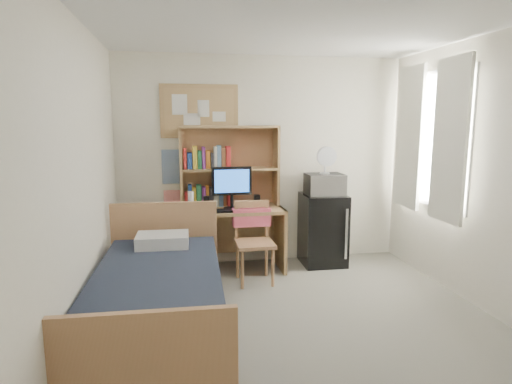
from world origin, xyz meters
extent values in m
cube|color=gray|center=(0.00, 0.00, -0.01)|extent=(3.60, 4.20, 0.02)
cube|color=white|center=(0.00, 0.00, 2.60)|extent=(3.60, 4.20, 0.02)
cube|color=white|center=(0.00, 2.10, 1.30)|extent=(3.60, 0.04, 2.60)
cube|color=white|center=(-1.80, 0.00, 1.30)|extent=(0.04, 4.20, 2.60)
cube|color=white|center=(1.75, 1.20, 1.60)|extent=(0.10, 1.40, 1.70)
cube|color=white|center=(1.72, 0.80, 1.60)|extent=(0.04, 0.55, 1.70)
cube|color=white|center=(1.72, 1.60, 1.60)|extent=(0.04, 0.55, 1.70)
cube|color=tan|center=(-0.78, 2.08, 1.92)|extent=(0.94, 0.03, 0.64)
cube|color=#234D8C|center=(-1.10, 2.09, 1.25)|extent=(0.30, 0.01, 0.42)
cube|color=#F4332B|center=(-1.10, 2.09, 0.78)|extent=(0.28, 0.01, 0.36)
cube|color=tan|center=(-0.44, 1.77, 0.39)|extent=(1.24, 0.62, 0.77)
cube|color=tan|center=(-0.24, 1.33, 0.46)|extent=(0.46, 0.46, 0.92)
cube|color=black|center=(0.73, 1.82, 0.45)|extent=(0.54, 0.54, 0.90)
cube|color=#1A202E|center=(-1.25, 0.21, 0.29)|extent=(1.13, 2.16, 0.58)
cube|color=tan|center=(-0.44, 1.92, 1.26)|extent=(1.19, 0.31, 0.97)
cube|color=black|center=(-0.44, 1.71, 1.02)|extent=(0.47, 0.04, 0.50)
cube|color=black|center=(-0.44, 1.57, 0.79)|extent=(0.46, 0.15, 0.02)
cube|color=black|center=(-0.74, 1.71, 0.86)|extent=(0.07, 0.07, 0.16)
cube|color=black|center=(-0.14, 1.71, 0.86)|extent=(0.07, 0.07, 0.16)
cylinder|color=silver|center=(-0.92, 1.67, 0.89)|extent=(0.07, 0.07, 0.23)
cube|color=#F15B73|center=(-0.24, 1.53, 0.71)|extent=(0.44, 0.14, 0.21)
cube|color=silver|center=(0.73, 1.80, 1.03)|extent=(0.46, 0.35, 0.26)
cylinder|color=silver|center=(0.73, 1.80, 1.31)|extent=(0.25, 0.25, 0.30)
cube|color=silver|center=(-1.22, 0.96, 0.64)|extent=(0.51, 0.37, 0.12)
camera|label=1|loc=(-1.05, -3.21, 1.80)|focal=30.00mm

